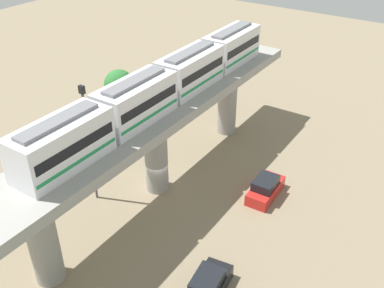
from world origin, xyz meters
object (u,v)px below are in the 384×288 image
at_px(train, 165,85).
at_px(tree_near_viaduct, 119,85).
at_px(parked_car_black, 208,287).
at_px(parked_car_red, 265,188).
at_px(signal_post, 89,140).

height_order(train, tree_near_viaduct, train).
bearing_deg(train, tree_near_viaduct, -31.76).
xyz_separation_m(parked_car_black, tree_near_viaduct, (21.24, -15.95, 2.59)).
height_order(train, parked_car_red, train).
relative_size(train, signal_post, 2.73).
height_order(parked_car_black, tree_near_viaduct, tree_near_viaduct).
height_order(train, parked_car_black, train).
distance_m(parked_car_black, parked_car_red, 11.30).
xyz_separation_m(train, parked_car_black, (-9.45, 8.65, -8.23)).
distance_m(train, tree_near_viaduct, 14.97).
bearing_deg(signal_post, tree_near_viaduct, -56.36).
height_order(train, signal_post, train).
bearing_deg(train, parked_car_black, 137.52).
xyz_separation_m(train, tree_near_viaduct, (11.79, -7.30, -5.65)).
relative_size(train, parked_car_black, 6.23).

